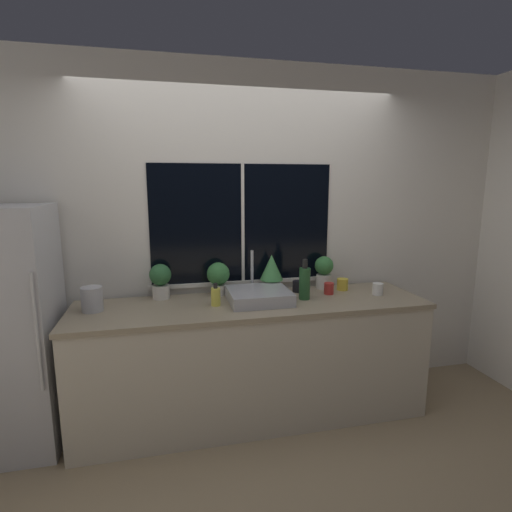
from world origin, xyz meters
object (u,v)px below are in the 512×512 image
(soap_bottle, at_px, (216,296))
(mug_yellow, at_px, (342,284))
(refrigerator, at_px, (2,331))
(mug_red, at_px, (329,288))
(bottle_tall, at_px, (305,283))
(sink, at_px, (259,295))
(potted_plant_center_left, at_px, (218,276))
(potted_plant_center_right, at_px, (272,270))
(potted_plant_far_left, at_px, (160,280))
(kettle, at_px, (92,298))
(potted_plant_far_right, at_px, (324,271))
(mug_black, at_px, (297,286))
(mug_white, at_px, (378,289))

(soap_bottle, bearing_deg, mug_yellow, 9.75)
(refrigerator, height_order, mug_red, refrigerator)
(bottle_tall, bearing_deg, sink, 177.47)
(potted_plant_center_left, height_order, potted_plant_center_right, potted_plant_center_right)
(potted_plant_far_left, height_order, soap_bottle, potted_plant_far_left)
(sink, xyz_separation_m, mug_yellow, (0.75, 0.16, 0.00))
(potted_plant_center_left, height_order, kettle, potted_plant_center_left)
(potted_plant_center_left, distance_m, mug_yellow, 1.02)
(potted_plant_far_left, height_order, bottle_tall, bottle_tall)
(potted_plant_center_left, xyz_separation_m, potted_plant_far_right, (0.89, -0.00, -0.00))
(sink, height_order, potted_plant_center_left, sink)
(mug_black, bearing_deg, kettle, -174.66)
(mug_yellow, bearing_deg, potted_plant_center_left, 175.12)
(potted_plant_center_right, bearing_deg, mug_red, -22.31)
(soap_bottle, xyz_separation_m, mug_yellow, (1.07, 0.18, -0.02))
(sink, height_order, soap_bottle, sink)
(mug_red, bearing_deg, potted_plant_center_left, 168.49)
(mug_red, bearing_deg, potted_plant_far_left, 172.34)
(sink, height_order, potted_plant_center_right, sink)
(refrigerator, bearing_deg, bottle_tall, -0.69)
(bottle_tall, relative_size, mug_yellow, 3.24)
(potted_plant_center_right, height_order, mug_black, potted_plant_center_right)
(soap_bottle, xyz_separation_m, mug_black, (0.69, 0.21, -0.02))
(potted_plant_center_left, height_order, mug_white, potted_plant_center_left)
(refrigerator, distance_m, sink, 1.74)
(potted_plant_far_right, height_order, kettle, potted_plant_far_right)
(potted_plant_center_left, height_order, mug_red, potted_plant_center_left)
(potted_plant_center_left, distance_m, mug_red, 0.88)
(bottle_tall, height_order, mug_red, bottle_tall)
(soap_bottle, bearing_deg, refrigerator, 178.63)
(refrigerator, distance_m, kettle, 0.59)
(mug_yellow, relative_size, kettle, 0.50)
(potted_plant_far_left, height_order, mug_black, potted_plant_far_left)
(potted_plant_center_left, xyz_separation_m, mug_red, (0.86, -0.17, -0.11))
(potted_plant_far_left, distance_m, mug_white, 1.69)
(potted_plant_center_right, distance_m, potted_plant_far_right, 0.45)
(potted_plant_far_right, distance_m, kettle, 1.80)
(potted_plant_center_left, relative_size, potted_plant_center_right, 0.86)
(mug_white, distance_m, mug_black, 0.63)
(bottle_tall, distance_m, kettle, 1.53)
(sink, distance_m, soap_bottle, 0.33)
(potted_plant_far_right, bearing_deg, bottle_tall, -135.21)
(mug_yellow, xyz_separation_m, kettle, (-1.92, -0.12, 0.04))
(potted_plant_center_left, height_order, mug_black, potted_plant_center_left)
(mug_yellow, bearing_deg, refrigerator, -176.53)
(potted_plant_center_right, distance_m, kettle, 1.35)
(mug_red, height_order, kettle, kettle)
(potted_plant_far_left, relative_size, mug_yellow, 2.81)
(kettle, bearing_deg, refrigerator, -176.69)
(mug_white, height_order, mug_black, same)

